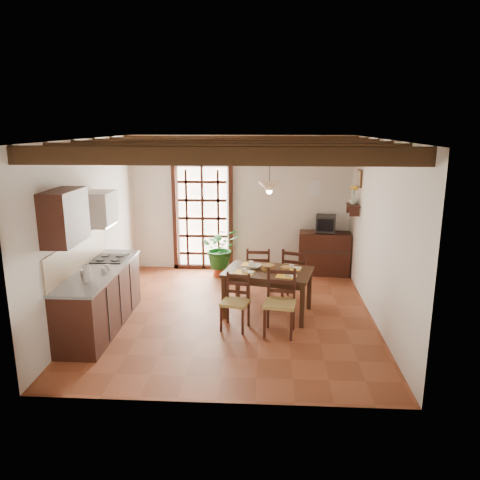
# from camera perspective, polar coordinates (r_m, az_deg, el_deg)

# --- Properties ---
(ground_plane) EXTENTS (5.00, 5.00, 0.00)m
(ground_plane) POSITION_cam_1_polar(r_m,az_deg,el_deg) (7.72, -0.92, -9.02)
(ground_plane) COLOR brown
(room_shell) EXTENTS (4.52, 5.02, 2.81)m
(room_shell) POSITION_cam_1_polar(r_m,az_deg,el_deg) (7.21, -0.98, 4.38)
(room_shell) COLOR silver
(room_shell) RESTS_ON ground_plane
(ceiling_beams) EXTENTS (4.50, 4.34, 0.20)m
(ceiling_beams) POSITION_cam_1_polar(r_m,az_deg,el_deg) (7.12, -1.01, 11.34)
(ceiling_beams) COLOR black
(ceiling_beams) RESTS_ON room_shell
(french_door) EXTENTS (1.26, 0.11, 2.32)m
(french_door) POSITION_cam_1_polar(r_m,az_deg,el_deg) (9.80, -4.57, 3.12)
(french_door) COLOR white
(french_door) RESTS_ON ground_plane
(kitchen_counter) EXTENTS (0.64, 2.25, 1.38)m
(kitchen_counter) POSITION_cam_1_polar(r_m,az_deg,el_deg) (7.40, -16.68, -6.74)
(kitchen_counter) COLOR black
(kitchen_counter) RESTS_ON ground_plane
(upper_cabinet) EXTENTS (0.35, 0.80, 0.70)m
(upper_cabinet) POSITION_cam_1_polar(r_m,az_deg,el_deg) (6.46, -20.61, 2.65)
(upper_cabinet) COLOR black
(upper_cabinet) RESTS_ON room_shell
(range_hood) EXTENTS (0.38, 0.60, 0.54)m
(range_hood) POSITION_cam_1_polar(r_m,az_deg,el_deg) (7.61, -16.63, 3.68)
(range_hood) COLOR white
(range_hood) RESTS_ON room_shell
(counter_items) EXTENTS (0.50, 1.43, 0.25)m
(counter_items) POSITION_cam_1_polar(r_m,az_deg,el_deg) (7.33, -16.70, -2.94)
(counter_items) COLOR black
(counter_items) RESTS_ON kitchen_counter
(dining_table) EXTENTS (1.52, 1.16, 0.74)m
(dining_table) POSITION_cam_1_polar(r_m,az_deg,el_deg) (7.54, 3.43, -4.40)
(dining_table) COLOR #321C10
(dining_table) RESTS_ON ground_plane
(chair_near_left) EXTENTS (0.47, 0.46, 0.85)m
(chair_near_left) POSITION_cam_1_polar(r_m,az_deg,el_deg) (7.12, -0.57, -8.74)
(chair_near_left) COLOR #AA8E48
(chair_near_left) RESTS_ON ground_plane
(chair_near_right) EXTENTS (0.50, 0.48, 0.97)m
(chair_near_right) POSITION_cam_1_polar(r_m,az_deg,el_deg) (6.96, 4.84, -9.03)
(chair_near_right) COLOR #AA8E48
(chair_near_right) RESTS_ON ground_plane
(chair_far_left) EXTENTS (0.43, 0.41, 0.93)m
(chair_far_left) POSITION_cam_1_polar(r_m,az_deg,el_deg) (8.37, 2.22, -5.04)
(chair_far_left) COLOR #AA8E48
(chair_far_left) RESTS_ON ground_plane
(chair_far_right) EXTENTS (0.55, 0.54, 0.96)m
(chair_far_right) POSITION_cam_1_polar(r_m,az_deg,el_deg) (8.24, 6.79, -5.39)
(chair_far_right) COLOR #AA8E48
(chair_far_right) RESTS_ON ground_plane
(table_setting) EXTENTS (0.99, 0.66, 0.09)m
(table_setting) POSITION_cam_1_polar(r_m,az_deg,el_deg) (7.51, 3.45, -3.62)
(table_setting) COLOR yellow
(table_setting) RESTS_ON dining_table
(table_bowl) EXTENTS (0.28, 0.28, 0.05)m
(table_bowl) POSITION_cam_1_polar(r_m,az_deg,el_deg) (7.60, 1.75, -3.27)
(table_bowl) COLOR white
(table_bowl) RESTS_ON dining_table
(sideboard) EXTENTS (1.07, 0.56, 0.87)m
(sideboard) POSITION_cam_1_polar(r_m,az_deg,el_deg) (9.74, 10.24, -1.61)
(sideboard) COLOR black
(sideboard) RESTS_ON ground_plane
(crt_tv) EXTENTS (0.44, 0.41, 0.33)m
(crt_tv) POSITION_cam_1_polar(r_m,az_deg,el_deg) (9.59, 10.41, 2.00)
(crt_tv) COLOR black
(crt_tv) RESTS_ON sideboard
(fuse_box) EXTENTS (0.25, 0.03, 0.32)m
(fuse_box) POSITION_cam_1_polar(r_m,az_deg,el_deg) (9.70, 9.06, 6.31)
(fuse_box) COLOR white
(fuse_box) RESTS_ON room_shell
(plant_pot) EXTENTS (0.33, 0.33, 0.20)m
(plant_pot) POSITION_cam_1_polar(r_m,az_deg,el_deg) (9.54, -2.34, -3.77)
(plant_pot) COLOR maroon
(plant_pot) RESTS_ON ground_plane
(potted_plant) EXTENTS (2.29, 2.09, 2.16)m
(potted_plant) POSITION_cam_1_polar(r_m,az_deg,el_deg) (9.41, -2.37, -1.10)
(potted_plant) COLOR #144C19
(potted_plant) RESTS_ON ground_plane
(wall_shelf) EXTENTS (0.20, 0.42, 0.20)m
(wall_shelf) POSITION_cam_1_polar(r_m,az_deg,el_deg) (8.96, 13.62, 3.91)
(wall_shelf) COLOR black
(wall_shelf) RESTS_ON room_shell
(shelf_vase) EXTENTS (0.15, 0.15, 0.15)m
(shelf_vase) POSITION_cam_1_polar(r_m,az_deg,el_deg) (8.94, 13.67, 4.79)
(shelf_vase) COLOR #B2BFB2
(shelf_vase) RESTS_ON wall_shelf
(shelf_flowers) EXTENTS (0.14, 0.14, 0.36)m
(shelf_flowers) POSITION_cam_1_polar(r_m,az_deg,el_deg) (8.91, 13.75, 6.11)
(shelf_flowers) COLOR yellow
(shelf_flowers) RESTS_ON shelf_vase
(framed_picture) EXTENTS (0.03, 0.32, 0.32)m
(framed_picture) POSITION_cam_1_polar(r_m,az_deg,el_deg) (8.90, 14.35, 7.31)
(framed_picture) COLOR brown
(framed_picture) RESTS_ON room_shell
(pendant_lamp) EXTENTS (0.36, 0.36, 0.84)m
(pendant_lamp) POSITION_cam_1_polar(r_m,az_deg,el_deg) (7.32, 3.60, 6.57)
(pendant_lamp) COLOR black
(pendant_lamp) RESTS_ON room_shell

